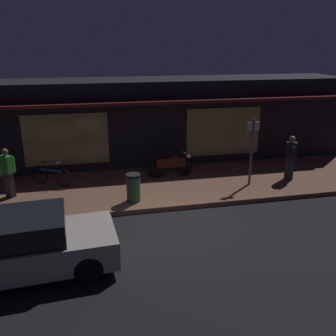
# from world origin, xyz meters

# --- Properties ---
(ground_plane) EXTENTS (60.00, 60.00, 0.00)m
(ground_plane) POSITION_xyz_m (0.00, 0.00, 0.00)
(ground_plane) COLOR black
(sidewalk_slab) EXTENTS (18.00, 4.00, 0.15)m
(sidewalk_slab) POSITION_xyz_m (0.00, 3.00, 0.07)
(sidewalk_slab) COLOR brown
(sidewalk_slab) RESTS_ON ground_plane
(storefront_building) EXTENTS (18.00, 3.30, 3.60)m
(storefront_building) POSITION_xyz_m (0.00, 6.39, 1.80)
(storefront_building) COLOR black
(storefront_building) RESTS_ON ground_plane
(motorcycle) EXTENTS (1.70, 0.55, 0.97)m
(motorcycle) POSITION_xyz_m (0.66, 3.71, 0.65)
(motorcycle) COLOR black
(motorcycle) RESTS_ON sidewalk_slab
(bicycle_parked) EXTENTS (1.42, 0.93, 0.91)m
(bicycle_parked) POSITION_xyz_m (-3.76, 3.77, 0.51)
(bicycle_parked) COLOR black
(bicycle_parked) RESTS_ON sidewalk_slab
(person_photographer) EXTENTS (0.48, 0.51, 1.67)m
(person_photographer) POSITION_xyz_m (-5.01, 2.90, 1.03)
(person_photographer) COLOR #28232D
(person_photographer) RESTS_ON sidewalk_slab
(person_bystander) EXTENTS (0.42, 0.61, 1.67)m
(person_bystander) POSITION_xyz_m (4.92, 2.47, 1.03)
(person_bystander) COLOR #28232D
(person_bystander) RESTS_ON sidewalk_slab
(sign_post) EXTENTS (0.44, 0.09, 2.40)m
(sign_post) POSITION_xyz_m (3.25, 2.28, 1.51)
(sign_post) COLOR #47474C
(sign_post) RESTS_ON sidewalk_slab
(trash_bin) EXTENTS (0.48, 0.48, 0.93)m
(trash_bin) POSITION_xyz_m (-1.05, 1.67, 0.62)
(trash_bin) COLOR #2D4C33
(trash_bin) RESTS_ON sidewalk_slab
(parked_car_near) EXTENTS (4.21, 2.02, 1.42)m
(parked_car_near) POSITION_xyz_m (-3.97, -1.46, 0.70)
(parked_car_near) COLOR black
(parked_car_near) RESTS_ON ground_plane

